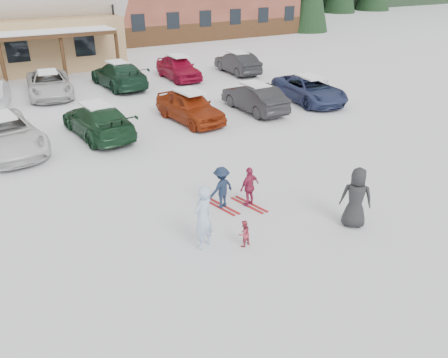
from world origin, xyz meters
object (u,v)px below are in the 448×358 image
parked_car_4 (190,106)px  parked_car_12 (178,68)px  child_magenta (250,187)px  parked_car_5 (254,98)px  parked_car_2 (3,134)px  parked_car_11 (119,75)px  parked_car_3 (98,120)px  child_navy (221,188)px  toddler_red (244,233)px  parked_car_6 (309,89)px  parked_car_13 (237,63)px  adult_skier (203,218)px  bystander_dark (356,198)px  parked_car_10 (49,84)px  lamp_post (113,13)px

parked_car_4 → parked_car_12: bearing=62.4°
child_magenta → parked_car_5: size_ratio=0.30×
parked_car_2 → parked_car_11: bearing=40.0°
parked_car_3 → parked_car_11: (3.64, 8.03, 0.06)m
child_navy → parked_car_2: (-5.19, 8.49, 0.06)m
toddler_red → parked_car_3: (-0.86, 10.47, 0.33)m
parked_car_3 → parked_car_6: 11.65m
child_navy → parked_car_12: (6.35, 16.47, 0.08)m
child_navy → parked_car_13: size_ratio=0.31×
adult_skier → parked_car_11: size_ratio=0.34×
adult_skier → parked_car_13: (12.16, 17.54, -0.18)m
child_navy → parked_car_2: size_ratio=0.25×
parked_car_5 → parked_car_11: (-4.38, 8.50, 0.07)m
bystander_dark → parked_car_4: (0.26, 10.97, -0.17)m
adult_skier → parked_car_10: (-0.40, 17.99, -0.20)m
lamp_post → child_magenta: 24.16m
parked_car_10 → parked_car_5: bearing=-38.0°
child_magenta → parked_car_10: bearing=-92.9°
adult_skier → parked_car_3: (0.09, 9.96, -0.19)m
toddler_red → parked_car_5: size_ratio=0.18×
child_magenta → parked_car_11: 16.77m
child_navy → parked_car_3: parked_car_3 is taller
child_magenta → parked_car_10: size_ratio=0.26×
parked_car_6 → parked_car_4: bearing=-175.8°
parked_car_11 → parked_car_2: bearing=43.5°
parked_car_13 → parked_car_11: bearing=0.6°
parked_car_12 → parked_car_13: size_ratio=1.02×
parked_car_5 → parked_car_4: bearing=-3.4°
lamp_post → parked_car_3: bearing=-111.4°
child_magenta → bystander_dark: bystander_dark is taller
parked_car_5 → child_magenta: bearing=55.0°
child_navy → bystander_dark: size_ratio=0.76×
bystander_dark → lamp_post: bearing=-48.6°
parked_car_5 → parked_car_6: parked_car_5 is taller
child_magenta → parked_car_12: size_ratio=0.29×
lamp_post → parked_car_4: bearing=-95.5°
parked_car_4 → adult_skier: bearing=-120.6°
parked_car_4 → parked_car_6: bearing=-8.0°
parked_car_4 → parked_car_11: parked_car_11 is taller
parked_car_10 → parked_car_2: bearing=-105.6°
toddler_red → parked_car_4: parked_car_4 is taller
toddler_red → parked_car_13: 21.25m
parked_car_3 → parked_car_11: size_ratio=0.92×
toddler_red → child_magenta: (1.37, 1.78, 0.27)m
adult_skier → parked_car_6: adult_skier is taller
parked_car_2 → parked_car_13: size_ratio=1.22×
parked_car_6 → parked_car_12: 9.48m
bystander_dark → parked_car_3: bystander_dark is taller
parked_car_2 → parked_car_4: size_ratio=1.24×
lamp_post → parked_car_12: size_ratio=1.48×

